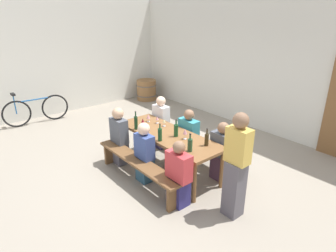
% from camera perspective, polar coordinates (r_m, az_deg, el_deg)
% --- Properties ---
extents(ground_plane, '(24.00, 24.00, 0.00)m').
position_cam_1_polar(ground_plane, '(5.60, -0.00, -8.59)').
color(ground_plane, gray).
extents(back_wall, '(14.00, 0.20, 3.20)m').
position_cam_1_polar(back_wall, '(7.37, 19.54, 10.96)').
color(back_wall, silver).
rests_on(back_wall, ground).
extents(side_wall, '(0.20, 6.71, 3.20)m').
position_cam_1_polar(side_wall, '(9.01, -19.93, 12.69)').
color(side_wall, silver).
rests_on(side_wall, ground).
extents(tasting_table, '(2.20, 0.77, 0.75)m').
position_cam_1_polar(tasting_table, '(5.29, -0.00, -2.29)').
color(tasting_table, brown).
rests_on(tasting_table, ground).
extents(bench_near, '(2.10, 0.30, 0.45)m').
position_cam_1_polar(bench_near, '(5.07, -5.99, -7.55)').
color(bench_near, brown).
rests_on(bench_near, ground).
extents(bench_far, '(2.10, 0.30, 0.45)m').
position_cam_1_polar(bench_far, '(5.84, 5.16, -3.34)').
color(bench_far, brown).
rests_on(bench_far, ground).
extents(wine_bottle_0, '(0.07, 0.07, 0.31)m').
position_cam_1_polar(wine_bottle_0, '(4.94, -1.58, -1.64)').
color(wine_bottle_0, '#194723').
rests_on(wine_bottle_0, tasting_table).
extents(wine_bottle_1, '(0.08, 0.08, 0.30)m').
position_cam_1_polar(wine_bottle_1, '(4.59, 4.32, -3.68)').
color(wine_bottle_1, '#234C2D').
rests_on(wine_bottle_1, tasting_table).
extents(wine_bottle_2, '(0.07, 0.07, 0.35)m').
position_cam_1_polar(wine_bottle_2, '(5.44, -6.29, 0.69)').
color(wine_bottle_2, '#143319').
rests_on(wine_bottle_2, tasting_table).
extents(wine_bottle_3, '(0.08, 0.08, 0.32)m').
position_cam_1_polar(wine_bottle_3, '(5.11, 1.58, -0.80)').
color(wine_bottle_3, '#194723').
rests_on(wine_bottle_3, tasting_table).
extents(wine_bottle_4, '(0.07, 0.07, 0.30)m').
position_cam_1_polar(wine_bottle_4, '(4.81, 7.57, -2.61)').
color(wine_bottle_4, '#332814').
rests_on(wine_bottle_4, tasting_table).
extents(wine_glass_0, '(0.07, 0.07, 0.17)m').
position_cam_1_polar(wine_glass_0, '(5.55, -4.96, 0.97)').
color(wine_glass_0, silver).
rests_on(wine_glass_0, tasting_table).
extents(wine_glass_1, '(0.07, 0.07, 0.19)m').
position_cam_1_polar(wine_glass_1, '(5.00, 3.36, -1.12)').
color(wine_glass_1, silver).
rests_on(wine_glass_1, tasting_table).
extents(wine_glass_2, '(0.06, 0.06, 0.15)m').
position_cam_1_polar(wine_glass_2, '(5.72, -2.14, 1.51)').
color(wine_glass_2, silver).
rests_on(wine_glass_2, tasting_table).
extents(wine_glass_3, '(0.06, 0.06, 0.15)m').
position_cam_1_polar(wine_glass_3, '(5.56, -0.76, 0.98)').
color(wine_glass_3, silver).
rests_on(wine_glass_3, tasting_table).
extents(wine_glass_4, '(0.08, 0.08, 0.16)m').
position_cam_1_polar(wine_glass_4, '(5.80, -3.88, 1.85)').
color(wine_glass_4, silver).
rests_on(wine_glass_4, tasting_table).
extents(seated_guest_near_0, '(0.37, 0.24, 1.15)m').
position_cam_1_polar(seated_guest_near_0, '(5.68, -9.49, -2.19)').
color(seated_guest_near_0, '#504C56').
rests_on(seated_guest_near_0, ground).
extents(seated_guest_near_1, '(0.36, 0.24, 1.09)m').
position_cam_1_polar(seated_guest_near_1, '(5.05, -4.60, -5.40)').
color(seated_guest_near_1, '#2A4D64').
rests_on(seated_guest_near_1, ground).
extents(seated_guest_near_2, '(0.42, 0.24, 1.07)m').
position_cam_1_polar(seated_guest_near_2, '(4.47, 2.08, -9.68)').
color(seated_guest_near_2, navy).
rests_on(seated_guest_near_2, ground).
extents(seated_guest_far_0, '(0.37, 0.24, 1.16)m').
position_cam_1_polar(seated_guest_far_0, '(6.27, -1.37, 0.49)').
color(seated_guest_far_0, '#3E3662').
rests_on(seated_guest_far_0, ground).
extents(seated_guest_far_1, '(0.41, 0.24, 1.09)m').
position_cam_1_polar(seated_guest_far_1, '(5.69, 4.00, -2.30)').
color(seated_guest_far_1, '#3F545A').
rests_on(seated_guest_far_1, ground).
extents(seated_guest_far_2, '(0.40, 0.24, 1.08)m').
position_cam_1_polar(seated_guest_far_2, '(5.19, 10.42, -5.19)').
color(seated_guest_far_2, '#503448').
rests_on(seated_guest_far_2, ground).
extents(standing_host, '(0.33, 0.24, 1.60)m').
position_cam_1_polar(standing_host, '(4.21, 13.21, -7.82)').
color(standing_host, '#56525A').
rests_on(standing_host, ground).
extents(wine_barrel, '(0.67, 0.67, 0.67)m').
position_cam_1_polar(wine_barrel, '(9.86, -4.24, 7.07)').
color(wine_barrel, olive).
rests_on(wine_barrel, ground).
extents(parked_bicycle_0, '(0.22, 1.66, 0.90)m').
position_cam_1_polar(parked_bicycle_0, '(8.46, -24.42, 2.89)').
color(parked_bicycle_0, black).
rests_on(parked_bicycle_0, ground).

